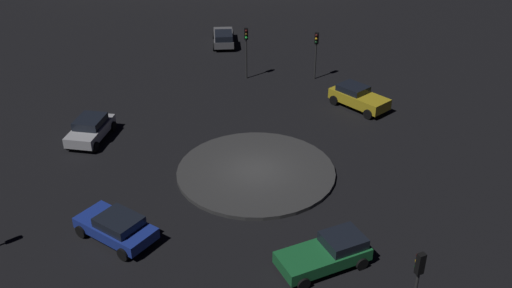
{
  "coord_description": "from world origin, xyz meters",
  "views": [
    {
      "loc": [
        7.57,
        27.08,
        17.85
      ],
      "look_at": [
        0.0,
        0.0,
        1.95
      ],
      "focal_mm": 39.91,
      "sensor_mm": 36.0,
      "label": 1
    }
  ],
  "objects_px": {
    "car_grey": "(223,37)",
    "traffic_light_south": "(246,43)",
    "car_green": "(327,253)",
    "car_yellow": "(358,97)",
    "car_silver": "(90,129)",
    "car_blue": "(117,227)",
    "traffic_light_north": "(417,280)",
    "traffic_light_southwest": "(316,46)"
  },
  "relations": [
    {
      "from": "car_yellow",
      "to": "car_green",
      "type": "bearing_deg",
      "value": -55.7
    },
    {
      "from": "car_grey",
      "to": "traffic_light_south",
      "type": "xyz_separation_m",
      "value": [
        -0.04,
        8.1,
        2.2
      ]
    },
    {
      "from": "car_blue",
      "to": "car_grey",
      "type": "bearing_deg",
      "value": -62.76
    },
    {
      "from": "car_grey",
      "to": "car_blue",
      "type": "bearing_deg",
      "value": 168.03
    },
    {
      "from": "car_silver",
      "to": "traffic_light_north",
      "type": "xyz_separation_m",
      "value": [
        -11.62,
        20.17,
        2.28
      ]
    },
    {
      "from": "car_blue",
      "to": "car_silver",
      "type": "distance_m",
      "value": 10.8
    },
    {
      "from": "car_grey",
      "to": "traffic_light_southwest",
      "type": "height_order",
      "value": "traffic_light_southwest"
    },
    {
      "from": "car_silver",
      "to": "traffic_light_south",
      "type": "bearing_deg",
      "value": -34.4
    },
    {
      "from": "car_green",
      "to": "car_silver",
      "type": "height_order",
      "value": "car_silver"
    },
    {
      "from": "car_yellow",
      "to": "car_blue",
      "type": "xyz_separation_m",
      "value": [
        17.56,
        10.5,
        -0.09
      ]
    },
    {
      "from": "car_silver",
      "to": "car_yellow",
      "type": "bearing_deg",
      "value": -65.14
    },
    {
      "from": "car_green",
      "to": "traffic_light_southwest",
      "type": "bearing_deg",
      "value": -118.97
    },
    {
      "from": "car_silver",
      "to": "traffic_light_southwest",
      "type": "bearing_deg",
      "value": -46.88
    },
    {
      "from": "car_green",
      "to": "traffic_light_north",
      "type": "distance_m",
      "value": 5.58
    },
    {
      "from": "car_green",
      "to": "car_silver",
      "type": "relative_size",
      "value": 1.05
    },
    {
      "from": "car_grey",
      "to": "car_blue",
      "type": "relative_size",
      "value": 1.1
    },
    {
      "from": "car_blue",
      "to": "traffic_light_north",
      "type": "distance_m",
      "value": 14.4
    },
    {
      "from": "car_yellow",
      "to": "car_blue",
      "type": "height_order",
      "value": "car_yellow"
    },
    {
      "from": "car_blue",
      "to": "traffic_light_southwest",
      "type": "bearing_deg",
      "value": -84.74
    },
    {
      "from": "traffic_light_north",
      "to": "car_grey",
      "type": "bearing_deg",
      "value": -11.43
    },
    {
      "from": "car_green",
      "to": "car_blue",
      "type": "distance_m",
      "value": 10.25
    },
    {
      "from": "car_blue",
      "to": "traffic_light_north",
      "type": "xyz_separation_m",
      "value": [
        -10.65,
        9.41,
        2.33
      ]
    },
    {
      "from": "car_green",
      "to": "car_yellow",
      "type": "bearing_deg",
      "value": -128.79
    },
    {
      "from": "car_yellow",
      "to": "car_grey",
      "type": "xyz_separation_m",
      "value": [
        6.36,
        -15.4,
        -0.05
      ]
    },
    {
      "from": "car_blue",
      "to": "traffic_light_south",
      "type": "height_order",
      "value": "traffic_light_south"
    },
    {
      "from": "car_grey",
      "to": "traffic_light_south",
      "type": "height_order",
      "value": "traffic_light_south"
    },
    {
      "from": "car_green",
      "to": "car_blue",
      "type": "xyz_separation_m",
      "value": [
        9.18,
        -4.56,
        0.01
      ]
    },
    {
      "from": "car_green",
      "to": "traffic_light_north",
      "type": "height_order",
      "value": "traffic_light_north"
    },
    {
      "from": "car_yellow",
      "to": "traffic_light_north",
      "type": "bearing_deg",
      "value": -45.75
    },
    {
      "from": "car_green",
      "to": "car_yellow",
      "type": "xyz_separation_m",
      "value": [
        -8.38,
        -15.06,
        0.1
      ]
    },
    {
      "from": "car_silver",
      "to": "traffic_light_southwest",
      "type": "xyz_separation_m",
      "value": [
        -17.42,
        -5.48,
        1.96
      ]
    },
    {
      "from": "car_yellow",
      "to": "traffic_light_southwest",
      "type": "bearing_deg",
      "value": 164.35
    },
    {
      "from": "traffic_light_north",
      "to": "car_silver",
      "type": "bearing_deg",
      "value": 19.42
    },
    {
      "from": "car_grey",
      "to": "car_green",
      "type": "bearing_deg",
      "value": -172.38
    },
    {
      "from": "traffic_light_south",
      "to": "traffic_light_southwest",
      "type": "bearing_deg",
      "value": 85.92
    },
    {
      "from": "car_yellow",
      "to": "car_blue",
      "type": "bearing_deg",
      "value": -85.73
    },
    {
      "from": "car_yellow",
      "to": "car_grey",
      "type": "relative_size",
      "value": 0.96
    },
    {
      "from": "car_blue",
      "to": "car_silver",
      "type": "xyz_separation_m",
      "value": [
        0.97,
        -10.76,
        0.05
      ]
    },
    {
      "from": "car_blue",
      "to": "traffic_light_southwest",
      "type": "distance_m",
      "value": 23.2
    },
    {
      "from": "car_green",
      "to": "car_grey",
      "type": "height_order",
      "value": "car_grey"
    },
    {
      "from": "car_green",
      "to": "car_blue",
      "type": "relative_size",
      "value": 1.03
    },
    {
      "from": "car_green",
      "to": "car_silver",
      "type": "distance_m",
      "value": 18.37
    }
  ]
}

